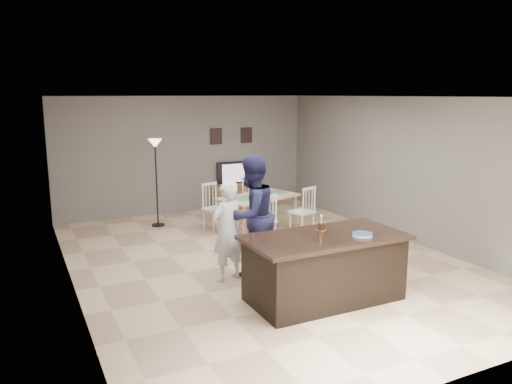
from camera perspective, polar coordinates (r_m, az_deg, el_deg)
name	(u,v)px	position (r m, az deg, el deg)	size (l,w,h in m)	color
floor	(263,260)	(8.45, 0.86, -7.80)	(8.00, 8.00, 0.00)	tan
room_shell	(264,161)	(8.06, 0.89, 3.54)	(8.00, 8.00, 8.00)	slate
kitchen_island	(324,267)	(6.84, 7.80, -8.54)	(2.15, 1.10, 0.90)	black
tv_console	(237,196)	(12.16, -2.16, -0.44)	(1.20, 0.40, 0.60)	brown
television	(236,173)	(12.13, -2.31, 2.22)	(0.91, 0.12, 0.53)	black
tv_screen_glow	(237,173)	(12.05, -2.16, 2.20)	(0.78, 0.78, 0.00)	orange
picture_frames	(231,136)	(12.12, -2.82, 6.44)	(1.10, 0.02, 0.38)	black
doorway	(96,251)	(5.09, -17.81, -6.43)	(0.00, 2.10, 2.65)	black
woman	(227,231)	(7.41, -3.29, -4.48)	(0.55, 0.36, 1.50)	silver
man	(252,215)	(7.62, -0.52, -2.70)	(0.90, 0.70, 1.84)	#1A1A39
birthday_cake	(321,227)	(6.94, 7.46, -3.94)	(0.14, 0.14, 0.21)	gold
plate_stack	(362,235)	(6.75, 12.05, -4.78)	(0.27, 0.27, 0.04)	white
dining_table	(258,202)	(9.97, 0.22, -1.17)	(1.97, 2.15, 0.97)	tan
floor_lamp	(156,159)	(10.52, -11.40, 3.72)	(0.27, 0.27, 1.83)	black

